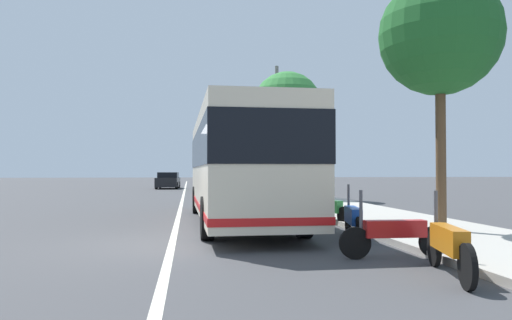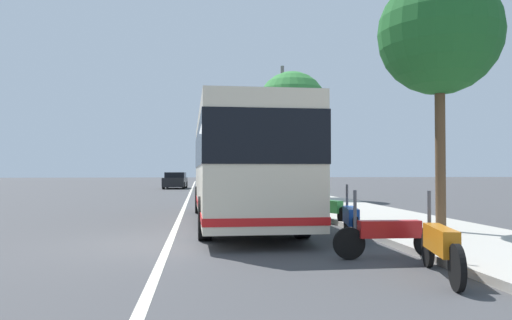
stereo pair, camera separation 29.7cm
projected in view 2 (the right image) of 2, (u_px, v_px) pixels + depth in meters
name	position (u px, v px, depth m)	size (l,w,h in m)	color
ground_plane	(169.00, 243.00, 10.66)	(220.00, 220.00, 0.00)	#424244
sidewalk_curb	(332.00, 206.00, 21.33)	(110.00, 3.60, 0.14)	#B2ADA3
lane_divider_line	(184.00, 208.00, 20.59)	(110.00, 0.16, 0.01)	silver
coach_bus	(239.00, 162.00, 14.95)	(11.34, 2.73, 3.21)	beige
motorcycle_by_tree	(440.00, 245.00, 7.23)	(2.23, 0.61, 1.26)	black
motorcycle_angled	(389.00, 234.00, 8.75)	(0.28, 2.06, 1.24)	black
motorcycle_mid_row	(351.00, 219.00, 11.24)	(2.28, 0.50, 1.25)	black
motorcycle_nearest_curb	(328.00, 209.00, 14.56)	(1.94, 0.87, 1.23)	black
car_far_distant	(215.00, 182.00, 39.72)	(4.12, 2.01, 1.38)	#2D7238
car_behind_bus	(175.00, 181.00, 43.92)	(4.39, 2.13, 1.46)	black
roadside_tree_near_camera	(439.00, 35.00, 11.89)	(2.96, 2.96, 6.41)	brown
roadside_tree_mid_block	(292.00, 107.00, 26.84)	(3.83, 3.83, 7.06)	brown
roadside_tree_far_block	(263.00, 123.00, 41.37)	(4.40, 4.40, 7.90)	brown
utility_pole	(282.00, 131.00, 31.03)	(0.23, 0.23, 8.29)	slate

